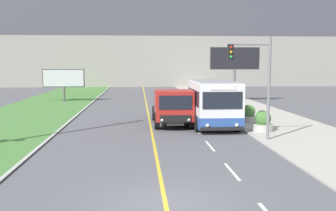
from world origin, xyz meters
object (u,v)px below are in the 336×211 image
billboard_large (235,60)px  planter_round_second (248,115)px  traffic_light_mast (256,75)px  planter_round_near (263,122)px  billboard_small (64,79)px  dump_truck (172,108)px  city_bus (214,104)px  planter_round_third (235,108)px

billboard_large → planter_round_second: size_ratio=4.84×
traffic_light_mast → billboard_large: bearing=79.2°
traffic_light_mast → planter_round_second: 6.87m
billboard_large → planter_round_near: 18.58m
billboard_small → planter_round_near: bearing=-52.5°
traffic_light_mast → billboard_small: bearing=122.1°
dump_truck → planter_round_second: size_ratio=5.63×
dump_truck → planter_round_second: 5.37m
billboard_small → traffic_light_mast: bearing=-57.9°
billboard_large → planter_round_near: billboard_large is taller
city_bus → dump_truck: city_bus is taller
planter_round_near → city_bus: bearing=144.3°
city_bus → billboard_small: billboard_small is taller
dump_truck → traffic_light_mast: size_ratio=1.22×
billboard_small → planter_round_second: 22.46m
billboard_large → billboard_small: 18.13m
city_bus → planter_round_near: 3.31m
traffic_light_mast → planter_round_near: (1.21, 2.51, -2.87)m
dump_truck → planter_round_third: size_ratio=5.57×
planter_round_third → planter_round_near: bearing=-90.9°
dump_truck → planter_round_second: bearing=8.8°
dump_truck → planter_round_second: dump_truck is taller
planter_round_near → planter_round_second: size_ratio=1.04×
dump_truck → billboard_large: size_ratio=1.16×
planter_round_near → dump_truck: bearing=151.7°
billboard_large → planter_round_third: bearing=-103.4°
traffic_light_mast → planter_round_third: size_ratio=4.55×
planter_round_third → planter_round_second: bearing=-89.5°
dump_truck → billboard_large: bearing=62.8°
billboard_large → planter_round_near: bearing=-98.6°
city_bus → billboard_small: bearing=125.1°
billboard_small → city_bus: bearing=-54.9°
city_bus → billboard_large: size_ratio=0.94×
dump_truck → planter_round_third: bearing=40.0°
city_bus → billboard_large: 17.22m
planter_round_second → billboard_large: bearing=79.9°
dump_truck → planter_round_third: 6.86m
planter_round_near → planter_round_second: 3.58m
billboard_small → planter_round_second: size_ratio=3.67×
billboard_large → traffic_light_mast: bearing=-100.8°
traffic_light_mast → planter_round_third: traffic_light_mast is taller
dump_truck → planter_round_near: size_ratio=5.41×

